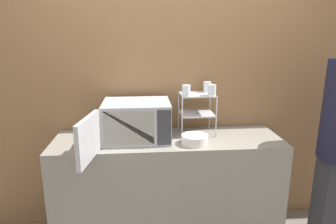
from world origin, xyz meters
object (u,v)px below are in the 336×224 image
object	(u,v)px
microwave	(135,121)
glass_front_left	(186,91)
glass_back_right	(207,87)
dish_rack	(197,105)
glass_front_right	(212,90)
bowl	(195,140)

from	to	relation	value
microwave	glass_front_left	xyz separation A→B (m)	(0.42, 0.04, 0.24)
microwave	glass_back_right	size ratio (longest dim) A/B	9.21
microwave	dish_rack	world-z (taller)	dish_rack
microwave	glass_front_right	xyz separation A→B (m)	(0.63, 0.05, 0.24)
microwave	bowl	world-z (taller)	microwave
dish_rack	glass_front_right	size ratio (longest dim) A/B	3.86
bowl	glass_back_right	bearing A→B (deg)	64.98
glass_front_left	glass_front_right	world-z (taller)	same
glass_back_right	glass_front_left	bearing A→B (deg)	-141.58
glass_front_left	glass_back_right	bearing A→B (deg)	38.42
glass_back_right	glass_front_right	distance (m)	0.16
dish_rack	glass_back_right	distance (m)	0.19
dish_rack	bowl	xyz separation A→B (m)	(-0.06, -0.27, -0.21)
dish_rack	glass_front_right	xyz separation A→B (m)	(0.11, -0.08, 0.14)
dish_rack	glass_back_right	size ratio (longest dim) A/B	3.86
glass_front_left	glass_back_right	size ratio (longest dim) A/B	1.00
glass_back_right	bowl	bearing A→B (deg)	-115.02
bowl	dish_rack	bearing A→B (deg)	77.45
glass_front_left	bowl	bearing A→B (deg)	-75.49
glass_front_left	bowl	size ratio (longest dim) A/B	0.43
microwave	glass_front_left	world-z (taller)	glass_front_left
dish_rack	glass_front_left	world-z (taller)	glass_front_left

